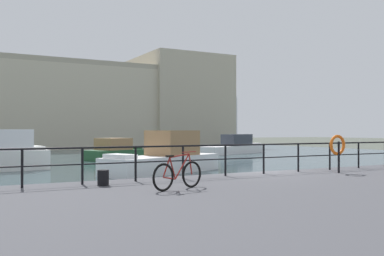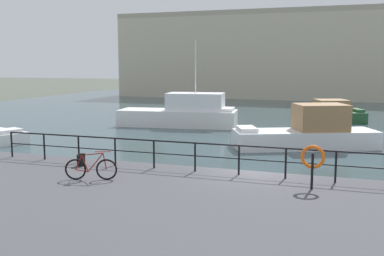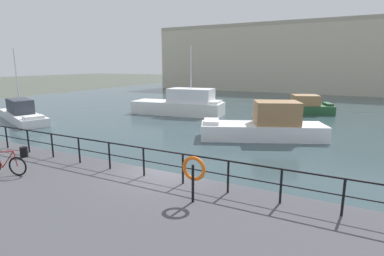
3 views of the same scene
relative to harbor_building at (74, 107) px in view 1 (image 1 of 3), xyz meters
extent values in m
plane|color=#4C5147|center=(-5.47, -52.62, -6.20)|extent=(240.00, 240.00, 0.00)
cube|color=#33474C|center=(-5.47, -22.42, -6.19)|extent=(80.00, 60.00, 0.01)
cube|color=#C1B79E|center=(-5.47, 0.01, -0.39)|extent=(58.96, 14.14, 11.63)
cube|color=#B2A891|center=(17.29, 0.01, 1.17)|extent=(13.42, 15.55, 14.73)
cube|color=#A49C86|center=(-5.47, -6.75, 5.78)|extent=(58.96, 0.60, 0.70)
cube|color=white|center=(-4.50, -41.72, -5.67)|extent=(8.61, 5.60, 1.04)
cube|color=#997047|center=(-3.68, -41.36, -4.38)|extent=(3.49, 3.13, 1.54)
cube|color=white|center=(-7.70, -43.11, -5.02)|extent=(1.61, 1.99, 0.24)
cube|color=white|center=(-11.02, -34.82, -4.78)|extent=(1.37, 2.19, 0.24)
cube|color=white|center=(11.89, -24.85, -5.76)|extent=(10.07, 5.91, 0.86)
cube|color=#333842|center=(12.65, -24.55, -4.67)|extent=(4.24, 3.08, 1.30)
cube|color=white|center=(15.74, -23.33, -5.21)|extent=(1.73, 2.05, 0.24)
cylinder|color=silver|center=(12.65, -24.55, -1.89)|extent=(0.10, 0.10, 4.27)
cube|color=#23512D|center=(-3.29, -28.83, -5.75)|extent=(5.75, 4.33, 0.89)
cube|color=#997047|center=(-3.40, -28.87, -4.78)|extent=(3.18, 3.07, 1.03)
cube|color=#23512D|center=(-1.28, -28.04, -5.18)|extent=(1.25, 1.94, 0.24)
cylinder|color=black|center=(-14.00, -53.37, -4.64)|extent=(0.07, 0.07, 1.05)
cylinder|color=black|center=(-12.38, -53.37, -4.64)|extent=(0.07, 0.07, 1.05)
cylinder|color=black|center=(-10.75, -53.37, -4.64)|extent=(0.07, 0.07, 1.05)
cylinder|color=black|center=(-9.12, -53.37, -4.64)|extent=(0.07, 0.07, 1.05)
cylinder|color=black|center=(-7.50, -53.37, -4.64)|extent=(0.07, 0.07, 1.05)
cylinder|color=black|center=(-5.87, -53.37, -4.64)|extent=(0.07, 0.07, 1.05)
cylinder|color=black|center=(-4.24, -53.37, -4.64)|extent=(0.07, 0.07, 1.05)
cylinder|color=black|center=(-2.62, -53.37, -4.64)|extent=(0.07, 0.07, 1.05)
cylinder|color=black|center=(-0.99, -53.37, -4.64)|extent=(0.07, 0.07, 1.05)
cylinder|color=black|center=(-5.06, -53.37, -4.12)|extent=(21.15, 0.06, 0.06)
cylinder|color=black|center=(-5.06, -53.37, -4.59)|extent=(21.15, 0.04, 0.04)
torus|color=black|center=(-9.95, -55.48, -4.81)|extent=(0.70, 0.28, 0.72)
torus|color=black|center=(-10.94, -55.81, -4.81)|extent=(0.70, 0.28, 0.72)
cylinder|color=maroon|center=(-10.29, -55.60, -4.57)|extent=(0.53, 0.20, 0.66)
cylinder|color=maroon|center=(-10.63, -55.71, -4.60)|extent=(0.23, 0.11, 0.58)
cylinder|color=maroon|center=(-10.39, -55.63, -4.28)|extent=(0.70, 0.26, 0.11)
cylinder|color=maroon|center=(-10.74, -55.75, -4.85)|extent=(0.42, 0.17, 0.12)
cylinder|color=maroon|center=(-10.84, -55.78, -4.56)|extent=(0.26, 0.11, 0.51)
cylinder|color=maroon|center=(-10.00, -55.50, -4.53)|extent=(0.14, 0.08, 0.57)
cube|color=black|center=(-10.73, -55.74, -4.28)|extent=(0.24, 0.15, 0.05)
cylinder|color=maroon|center=(-10.05, -55.52, -4.20)|extent=(0.50, 0.18, 0.02)
cylinder|color=black|center=(-11.93, -53.92, -4.95)|extent=(0.32, 0.32, 0.44)
cylinder|color=black|center=(-3.30, -54.46, -4.59)|extent=(0.08, 0.08, 1.15)
torus|color=orange|center=(-3.30, -54.40, -4.15)|extent=(0.75, 0.11, 0.75)
camera|label=1|loc=(-15.57, -65.88, -3.63)|focal=40.81mm
camera|label=2|loc=(-2.51, -68.55, -1.29)|focal=41.97mm
camera|label=3|loc=(0.49, -61.85, -1.18)|focal=28.26mm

